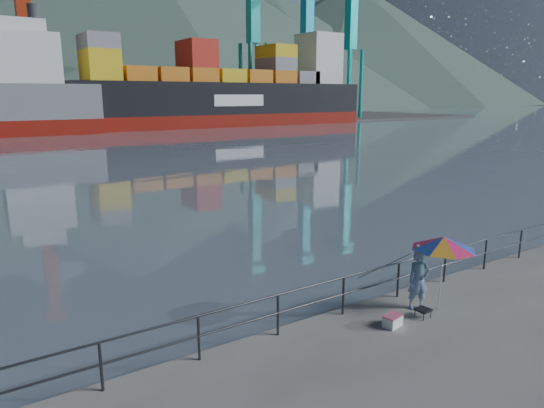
{
  "coord_description": "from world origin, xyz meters",
  "views": [
    {
      "loc": [
        -6.79,
        -6.91,
        5.49
      ],
      "look_at": [
        1.65,
        6.0,
        2.0
      ],
      "focal_mm": 32.0,
      "sensor_mm": 36.0,
      "label": 1
    }
  ],
  "objects": [
    {
      "name": "container_ship",
      "position": [
        38.35,
        74.94,
        5.86
      ],
      "size": [
        56.63,
        9.44,
        18.1
      ],
      "color": "maroon",
      "rests_on": "ground"
    },
    {
      "name": "far_dock",
      "position": [
        10.0,
        93.0,
        0.0
      ],
      "size": [
        200.0,
        40.0,
        0.4
      ],
      "primitive_type": "cube",
      "color": "#514F4C",
      "rests_on": "ground"
    },
    {
      "name": "mountains",
      "position": [
        38.82,
        207.75,
        35.55
      ],
      "size": [
        600.0,
        332.8,
        80.0
      ],
      "color": "#385147",
      "rests_on": "ground"
    },
    {
      "name": "guardrail",
      "position": [
        0.0,
        1.7,
        0.52
      ],
      "size": [
        22.0,
        0.06,
        1.03
      ],
      "color": "#2D3033",
      "rests_on": "ground"
    },
    {
      "name": "folding_stool",
      "position": [
        2.58,
        0.46,
        0.12
      ],
      "size": [
        0.36,
        0.36,
        0.22
      ],
      "color": "black",
      "rests_on": "ground"
    },
    {
      "name": "port_cranes",
      "position": [
        31.0,
        84.0,
        16.0
      ],
      "size": [
        116.0,
        28.0,
        38.4
      ],
      "color": "#BA3A27",
      "rests_on": "ground"
    },
    {
      "name": "cooler_bag",
      "position": [
        1.57,
        0.54,
        0.13
      ],
      "size": [
        0.5,
        0.38,
        0.26
      ],
      "primitive_type": "cube",
      "rotation": [
        0.0,
        0.0,
        0.19
      ],
      "color": "white",
      "rests_on": "ground"
    },
    {
      "name": "fisherman",
      "position": [
        2.85,
        0.89,
        0.79
      ],
      "size": [
        0.68,
        0.57,
        1.58
      ],
      "primitive_type": "imported",
      "rotation": [
        0.0,
        0.0,
        -0.39
      ],
      "color": "navy",
      "rests_on": "ground"
    },
    {
      "name": "beach_umbrella",
      "position": [
        3.3,
        0.55,
        1.81
      ],
      "size": [
        1.98,
        1.98,
        1.98
      ],
      "color": "white",
      "rests_on": "ground"
    },
    {
      "name": "container_stacks",
      "position": [
        33.89,
        93.7,
        2.85
      ],
      "size": [
        58.0,
        8.4,
        7.8
      ],
      "color": "red",
      "rests_on": "ground"
    },
    {
      "name": "fishing_rod",
      "position": [
        2.6,
        1.91,
        0.0
      ],
      "size": [
        0.48,
        1.48,
        1.09
      ],
      "primitive_type": "cylinder",
      "rotation": [
        0.96,
        0.0,
        0.31
      ],
      "color": "black",
      "rests_on": "ground"
    }
  ]
}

